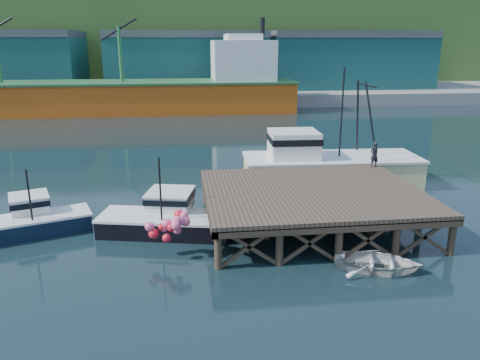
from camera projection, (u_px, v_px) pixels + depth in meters
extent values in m
plane|color=black|center=(215.00, 230.00, 26.05)|extent=(300.00, 300.00, 0.00)
cube|color=brown|center=(312.00, 192.00, 26.17)|extent=(12.00, 10.00, 0.25)
cube|color=#473828|center=(341.00, 228.00, 21.62)|extent=(12.00, 0.30, 0.35)
cylinder|color=#473828|center=(218.00, 253.00, 21.33)|extent=(0.36, 0.36, 2.60)
cylinder|color=#473828|center=(452.00, 240.00, 22.73)|extent=(0.36, 0.36, 2.60)
cylinder|color=#473828|center=(206.00, 191.00, 30.28)|extent=(0.36, 0.36, 2.60)
cylinder|color=#473828|center=(374.00, 184.00, 31.68)|extent=(0.36, 0.36, 2.60)
cube|color=gray|center=(188.00, 91.00, 92.42)|extent=(160.00, 40.00, 2.00)
cube|color=#185050|center=(187.00, 64.00, 86.13)|extent=(28.00, 16.00, 9.00)
cube|color=#185050|center=(344.00, 63.00, 89.82)|extent=(30.00, 16.00, 9.00)
cube|color=#CD5713|center=(110.00, 98.00, 69.66)|extent=(55.00, 9.50, 4.40)
cube|color=#26592D|center=(108.00, 82.00, 69.02)|extent=(55.50, 10.00, 0.30)
cube|color=silver|center=(242.00, 61.00, 70.64)|extent=(9.00, 9.00, 6.00)
cube|color=silver|center=(242.00, 38.00, 69.72)|extent=(5.00, 7.00, 1.20)
cylinder|color=black|center=(262.00, 26.00, 69.62)|extent=(0.70, 0.70, 2.50)
cube|color=#2D511E|center=(184.00, 40.00, 118.19)|extent=(220.00, 50.00, 22.00)
cube|color=#0D1B31|center=(33.00, 226.00, 25.38)|extent=(6.27, 3.98, 0.92)
cube|color=silver|center=(32.00, 218.00, 25.24)|extent=(6.40, 4.05, 0.12)
cube|color=silver|center=(30.00, 204.00, 26.03)|extent=(2.45, 2.45, 0.92)
cube|color=black|center=(29.00, 201.00, 25.98)|extent=(2.59, 2.59, 0.31)
cylinder|color=black|center=(29.00, 196.00, 24.35)|extent=(0.10, 0.10, 2.85)
cube|color=black|center=(166.00, 225.00, 25.45)|extent=(7.40, 4.08, 0.97)
cube|color=silver|center=(165.00, 216.00, 25.31)|extent=(7.55, 4.16, 0.13)
cube|color=silver|center=(170.00, 201.00, 26.38)|extent=(2.79, 2.79, 0.97)
cube|color=black|center=(170.00, 197.00, 26.32)|extent=(2.94, 2.94, 0.32)
cylinder|color=black|center=(160.00, 190.00, 24.17)|extent=(0.10, 0.10, 3.45)
sphere|color=#E95680|center=(158.00, 235.00, 22.36)|extent=(0.45, 0.45, 0.45)
sphere|color=#E95680|center=(179.00, 228.00, 22.62)|extent=(0.45, 0.45, 0.45)
sphere|color=red|center=(169.00, 228.00, 22.00)|extent=(0.45, 0.45, 0.45)
cube|color=#F0EA9B|center=(331.00, 172.00, 34.05)|extent=(12.57, 4.88, 2.02)
cube|color=silver|center=(332.00, 157.00, 33.75)|extent=(12.81, 5.12, 0.17)
cube|color=silver|center=(294.00, 145.00, 33.14)|extent=(3.53, 3.31, 2.02)
cube|color=black|center=(294.00, 139.00, 33.01)|extent=(3.64, 3.43, 0.45)
cylinder|color=black|center=(342.00, 116.00, 32.99)|extent=(0.12, 0.12, 6.75)
imported|color=silver|center=(377.00, 262.00, 21.28)|extent=(4.64, 4.03, 0.80)
imported|color=black|center=(374.00, 154.00, 30.75)|extent=(0.71, 0.57, 1.70)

